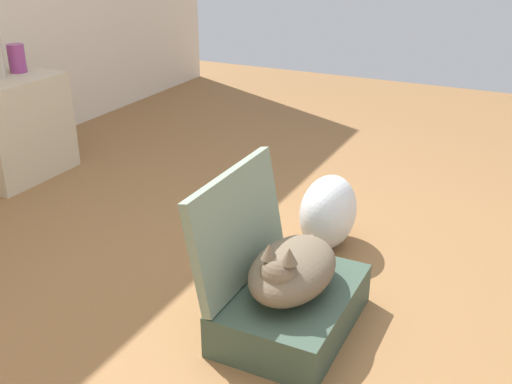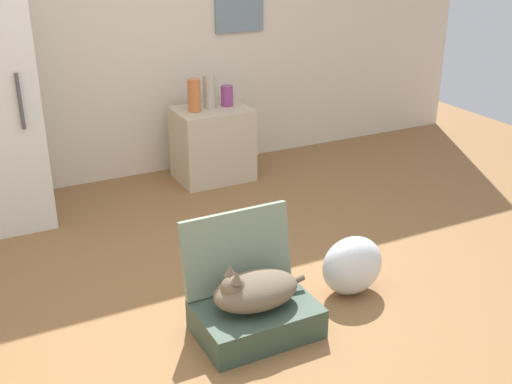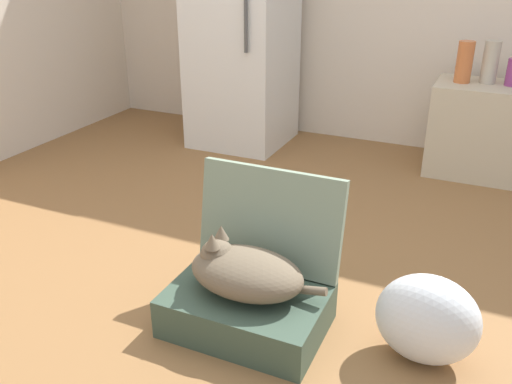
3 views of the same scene
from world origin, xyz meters
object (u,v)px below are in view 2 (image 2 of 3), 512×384
cat (254,290)px  vase_short (227,96)px  plastic_bag_white (352,266)px  vase_round (209,92)px  side_table (213,144)px  suitcase_base (256,319)px  vase_tall (194,95)px

cat → vase_short: (0.81, 2.06, 0.41)m
plastic_bag_white → vase_round: bearing=89.8°
side_table → vase_short: 0.40m
plastic_bag_white → side_table: 1.94m
vase_short → plastic_bag_white: bearing=-94.4°
suitcase_base → vase_tall: 2.18m
vase_round → side_table: bearing=-90.0°
cat → side_table: side_table is taller
vase_round → vase_short: bearing=-3.9°
side_table → cat: bearing=-108.0°
cat → vase_round: 2.22m
vase_tall → vase_short: size_ratio=1.56×
suitcase_base → vase_short: vase_short is taller
vase_tall → vase_short: vase_tall is taller
plastic_bag_white → side_table: bearing=89.8°
plastic_bag_white → cat: bearing=-171.4°
cat → vase_short: vase_short is taller
suitcase_base → vase_tall: vase_tall is taller
vase_short → side_table: bearing=-170.2°
side_table → vase_round: size_ratio=2.27×
suitcase_base → vase_tall: size_ratio=2.37×
suitcase_base → side_table: size_ratio=1.02×
side_table → suitcase_base: bearing=-107.8°
side_table → vase_round: bearing=90.0°
vase_tall → suitcase_base: bearing=-104.1°
side_table → vase_tall: (-0.14, -0.01, 0.41)m
plastic_bag_white → side_table: side_table is taller
cat → plastic_bag_white: (0.66, 0.10, -0.08)m
vase_short → suitcase_base: bearing=-111.1°
cat → plastic_bag_white: bearing=8.6°
plastic_bag_white → side_table: size_ratio=0.62×
suitcase_base → plastic_bag_white: bearing=8.8°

